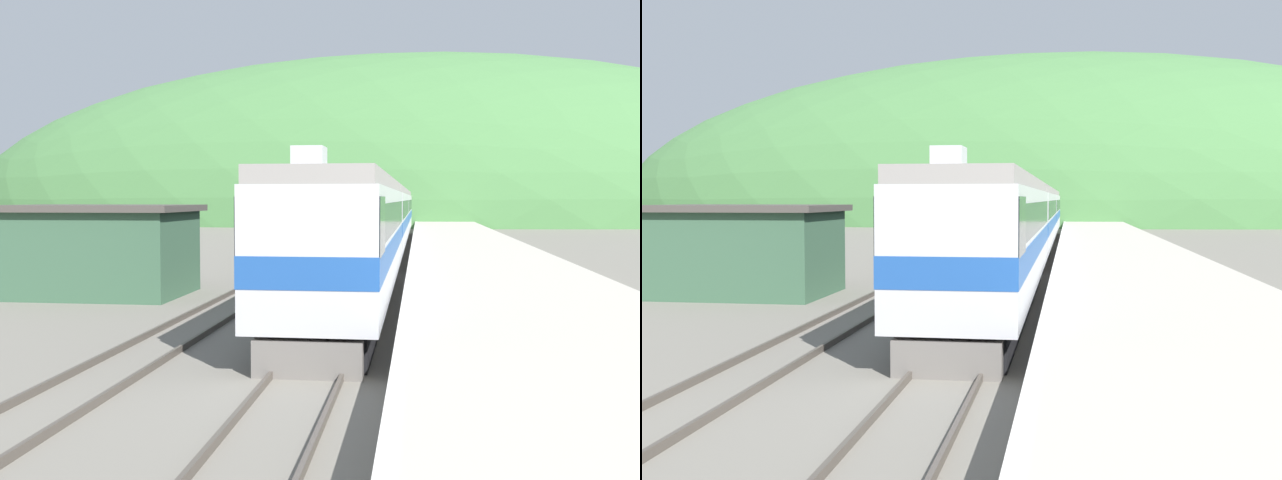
# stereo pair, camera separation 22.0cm
# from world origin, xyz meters

# --- Properties ---
(track_main) EXTENTS (1.52, 180.00, 0.16)m
(track_main) POSITION_xyz_m (0.00, 70.00, 0.08)
(track_main) COLOR #4C443D
(track_main) RESTS_ON ground
(track_siding) EXTENTS (1.52, 180.00, 0.16)m
(track_siding) POSITION_xyz_m (-4.07, 70.00, 0.08)
(track_siding) COLOR #4C443D
(track_siding) RESTS_ON ground
(platform) EXTENTS (6.96, 140.00, 0.89)m
(platform) POSITION_xyz_m (5.24, 50.00, 0.44)
(platform) COLOR #BCB5A5
(platform) RESTS_ON ground
(distant_hills) EXTENTS (150.88, 67.89, 53.46)m
(distant_hills) POSITION_xyz_m (0.00, 126.32, 0.00)
(distant_hills) COLOR #477A42
(distant_hills) RESTS_ON ground
(station_shed) EXTENTS (6.91, 5.13, 3.39)m
(station_shed) POSITION_xyz_m (-9.68, 28.92, 1.72)
(station_shed) COLOR #385B42
(station_shed) RESTS_ON ground
(express_train_lead_car) EXTENTS (2.92, 19.69, 4.67)m
(express_train_lead_car) POSITION_xyz_m (0.00, 26.44, 2.36)
(express_train_lead_car) COLOR black
(express_train_lead_car) RESTS_ON ground
(carriage_second) EXTENTS (2.91, 21.15, 4.31)m
(carriage_second) POSITION_xyz_m (0.00, 47.98, 2.34)
(carriage_second) COLOR black
(carriage_second) RESTS_ON ground
(carriage_third) EXTENTS (2.91, 21.15, 4.31)m
(carriage_third) POSITION_xyz_m (0.00, 70.01, 2.34)
(carriage_third) COLOR black
(carriage_third) RESTS_ON ground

